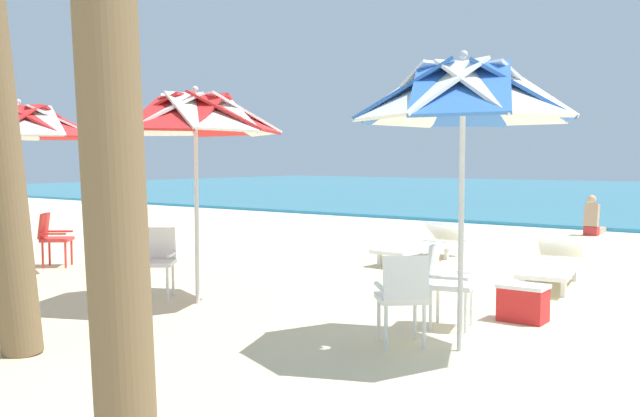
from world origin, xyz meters
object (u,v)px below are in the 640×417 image
(beach_umbrella_1, at_px, (195,116))
(cooler_box, at_px, (523,303))
(sun_lounger_2, at_px, (421,245))
(beach_umbrella_0, at_px, (463,96))
(beachgoer_seated, at_px, (593,222))
(plastic_chair_2, at_px, (157,258))
(plastic_chair_3, at_px, (53,236))
(plastic_chair_0, at_px, (403,293))
(plastic_chair_1, at_px, (445,280))
(sun_lounger_1, at_px, (552,265))
(beach_umbrella_2, at_px, (19,124))

(beach_umbrella_1, height_order, cooler_box, beach_umbrella_1)
(cooler_box, bearing_deg, sun_lounger_2, 132.19)
(beach_umbrella_0, height_order, beachgoer_seated, beach_umbrella_0)
(plastic_chair_2, height_order, sun_lounger_2, plastic_chair_2)
(beachgoer_seated, bearing_deg, sun_lounger_2, -101.71)
(plastic_chair_2, distance_m, sun_lounger_2, 4.82)
(plastic_chair_2, relative_size, sun_lounger_2, 0.40)
(plastic_chair_3, bearing_deg, plastic_chair_0, -7.36)
(cooler_box, bearing_deg, plastic_chair_2, -161.33)
(plastic_chair_1, xyz_separation_m, sun_lounger_1, (0.12, 3.07, -0.22))
(beach_umbrella_0, xyz_separation_m, beach_umbrella_2, (-6.90, -0.10, -0.04))
(plastic_chair_0, bearing_deg, plastic_chair_3, 172.64)
(sun_lounger_1, bearing_deg, plastic_chair_0, -91.57)
(beach_umbrella_1, bearing_deg, sun_lounger_2, 83.18)
(beach_umbrella_2, bearing_deg, plastic_chair_0, -0.70)
(sun_lounger_1, relative_size, sun_lounger_2, 1.02)
(plastic_chair_1, height_order, sun_lounger_1, plastic_chair_1)
(beach_umbrella_0, height_order, sun_lounger_1, beach_umbrella_0)
(plastic_chair_0, xyz_separation_m, plastic_chair_2, (-3.64, 0.23, 0.00))
(sun_lounger_2, bearing_deg, plastic_chair_0, -63.94)
(plastic_chair_1, distance_m, sun_lounger_2, 4.62)
(plastic_chair_3, relative_size, sun_lounger_1, 0.39)
(sun_lounger_2, bearing_deg, sun_lounger_1, -19.64)
(sun_lounger_1, xyz_separation_m, beachgoer_seated, (-1.25, 6.87, 0.01))
(beachgoer_seated, bearing_deg, cooler_box, -79.61)
(beach_umbrella_1, relative_size, cooler_box, 5.18)
(plastic_chair_1, xyz_separation_m, beachgoer_seated, (-1.13, 9.95, -0.20))
(plastic_chair_2, xyz_separation_m, sun_lounger_2, (1.25, 4.65, -0.22))
(plastic_chair_1, relative_size, beach_umbrella_1, 0.33)
(plastic_chair_2, relative_size, beach_umbrella_2, 0.33)
(plastic_chair_0, relative_size, plastic_chair_2, 1.00)
(cooler_box, bearing_deg, plastic_chair_3, -174.28)
(plastic_chair_1, bearing_deg, cooler_box, 52.48)
(plastic_chair_0, xyz_separation_m, cooler_box, (0.55, 1.64, -0.30))
(plastic_chair_2, height_order, sun_lounger_1, plastic_chair_2)
(beach_umbrella_0, distance_m, plastic_chair_1, 2.00)
(beach_umbrella_2, bearing_deg, sun_lounger_1, 30.92)
(beach_umbrella_2, height_order, sun_lounger_2, beach_umbrella_2)
(plastic_chair_2, bearing_deg, sun_lounger_2, 74.91)
(sun_lounger_2, height_order, cooler_box, sun_lounger_2)
(beach_umbrella_0, xyz_separation_m, beachgoer_seated, (-1.63, 10.68, -1.99))
(beach_umbrella_0, xyz_separation_m, plastic_chair_0, (-0.49, -0.18, -1.79))
(sun_lounger_1, bearing_deg, plastic_chair_3, -156.22)
(beach_umbrella_1, height_order, beachgoer_seated, beach_umbrella_1)
(beach_umbrella_1, relative_size, sun_lounger_1, 1.17)
(beach_umbrella_2, bearing_deg, beach_umbrella_1, 2.71)
(beach_umbrella_1, relative_size, plastic_chair_3, 2.99)
(beach_umbrella_0, height_order, plastic_chair_3, beach_umbrella_0)
(cooler_box, bearing_deg, plastic_chair_0, -108.48)
(plastic_chair_3, height_order, beachgoer_seated, beachgoer_seated)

